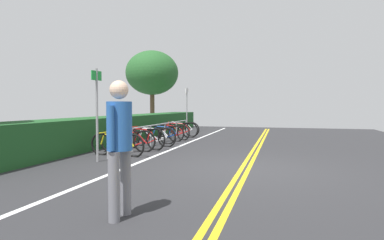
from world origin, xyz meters
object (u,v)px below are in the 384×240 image
Objects in this scene: bicycle_6 at (173,132)px; bicycle_3 at (153,137)px; bicycle_1 at (128,141)px; bicycle_4 at (154,135)px; bicycle_7 at (178,130)px; pedestrian at (120,139)px; bicycle_2 at (143,138)px; sign_post_near at (97,106)px; bicycle_8 at (181,129)px; bicycle_0 at (117,145)px; tree_mid at (152,73)px; bike_rack at (158,129)px; bicycle_5 at (165,133)px; sign_post_far at (187,106)px.

bicycle_3 is at bearing -178.82° from bicycle_6.
bicycle_1 reaches higher than bicycle_4.
pedestrian is at bearing -166.03° from bicycle_7.
sign_post_near is (-2.54, 0.13, 1.07)m from bicycle_2.
bicycle_3 is 1.02× the size of bicycle_8.
bicycle_0 is 0.99× the size of bicycle_3.
tree_mid reaches higher than bicycle_7.
bike_rack is 4.27× the size of bicycle_7.
tree_mid is at bearing 34.98° from bicycle_8.
bicycle_0 is 1.57m from bicycle_2.
bicycle_2 is 0.97× the size of bicycle_3.
bicycle_4 is at bearing 2.41° from bicycle_0.
bicycle_7 reaches higher than bicycle_8.
bicycle_3 reaches higher than bicycle_8.
bicycle_7 is at bearing -1.15° from bike_rack.
bicycle_1 is 6.00m from pedestrian.
bicycle_7 is (0.73, 0.02, 0.03)m from bicycle_6.
bicycle_2 is 1.07× the size of bicycle_5.
bicycle_7 is at bearing -147.90° from tree_mid.
bicycle_2 is at bearing -171.27° from bicycle_4.
bicycle_3 is 3.14m from bicycle_7.
bicycle_3 is 0.35× the size of tree_mid.
bike_rack is 3.07× the size of sign_post_far.
bicycle_5 is 4.09m from sign_post_far.
bicycle_5 is 5.04m from sign_post_near.
bicycle_0 is at bearing -1.39° from sign_post_near.
pedestrian is 0.35× the size of tree_mid.
pedestrian is 0.73× the size of sign_post_far.
bicycle_6 is (4.73, -0.08, -0.01)m from bicycle_0.
sign_post_near is (-5.70, 0.10, 1.11)m from bicycle_6.
bicycle_0 is 4.73m from bicycle_6.
pedestrian is 0.74× the size of sign_post_near.
bicycle_1 is at bearing 5.51° from bicycle_0.
bicycle_8 is at bearing 1.85° from bicycle_2.
sign_post_near is at bearing 178.99° from bicycle_6.
bicycle_7 is 0.72× the size of sign_post_far.
bike_rack is 4.18× the size of bicycle_8.
bicycle_3 is at bearing 19.44° from pedestrian.
bicycle_1 is at bearing 177.69° from bike_rack.
bicycle_7 is (3.14, 0.07, 0.02)m from bicycle_3.
bicycle_1 is at bearing 1.80° from sign_post_near.
tree_mid is (11.52, 3.74, 3.29)m from bicycle_0.
bicycle_1 is (-2.31, 0.09, -0.23)m from bike_rack.
bicycle_6 is at bearing -178.61° from bicycle_7.
bicycle_8 is at bearing -173.02° from sign_post_far.
bicycle_6 is (1.59, -0.06, -0.25)m from bike_rack.
pedestrian reaches higher than bicycle_7.
bicycle_7 is 0.34× the size of tree_mid.
bicycle_3 is 2.40m from bicycle_6.
bicycle_1 is 2.23m from bicycle_4.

